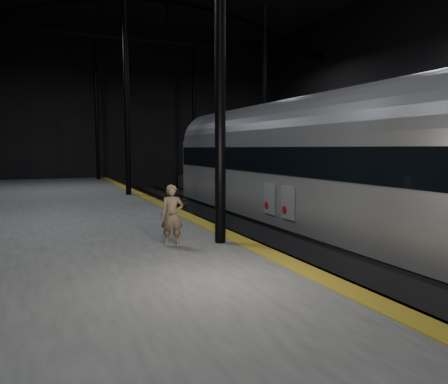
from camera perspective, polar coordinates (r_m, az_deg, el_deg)
ground at (r=16.19m, az=6.61°, el=-6.10°), size 44.00×44.00×0.00m
platform_left at (r=14.06m, az=-21.20°, el=-6.18°), size 9.00×43.80×1.00m
platform_right at (r=20.80m, az=24.94°, el=-2.56°), size 9.00×43.80×1.00m
tactile_strip at (r=14.70m, az=-4.46°, el=-3.30°), size 0.50×43.80×0.01m
track at (r=16.17m, az=6.61°, el=-5.86°), size 2.40×43.00×0.24m
train at (r=13.97m, az=11.22°, el=3.11°), size 2.71×18.09×4.84m
woman at (r=10.37m, az=-6.79°, el=-3.07°), size 0.62×0.51×1.46m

